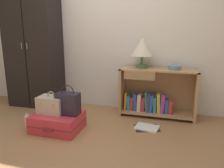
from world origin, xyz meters
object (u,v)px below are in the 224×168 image
(handbag, at_px, (68,103))
(bottle, at_px, (27,121))
(bowl, at_px, (175,67))
(bookshelf, at_px, (155,94))
(table_lamp, at_px, (142,48))
(open_book_on_floor, at_px, (147,128))
(wardrobe, at_px, (33,45))
(suitcase_large, at_px, (58,122))
(train_case, at_px, (52,105))

(handbag, distance_m, bottle, 0.66)
(bowl, distance_m, bottle, 2.20)
(bookshelf, bearing_deg, bowl, 2.56)
(bottle, bearing_deg, handbag, 5.58)
(table_lamp, xyz_separation_m, open_book_on_floor, (0.17, -0.52, -1.02))
(bowl, relative_size, handbag, 0.47)
(wardrobe, relative_size, bottle, 11.54)
(table_lamp, relative_size, open_book_on_floor, 1.17)
(bookshelf, relative_size, suitcase_large, 1.82)
(bookshelf, height_order, bottle, bookshelf)
(wardrobe, height_order, handbag, wardrobe)
(train_case, distance_m, handbag, 0.23)
(bowl, xyz_separation_m, open_book_on_floor, (-0.31, -0.52, -0.75))
(open_book_on_floor, bearing_deg, table_lamp, 108.13)
(bookshelf, relative_size, table_lamp, 2.51)
(bowl, xyz_separation_m, bottle, (-1.88, -0.92, -0.67))
(wardrobe, bearing_deg, open_book_on_floor, -13.21)
(table_lamp, bearing_deg, bookshelf, -2.36)
(bottle, bearing_deg, open_book_on_floor, 14.13)
(bowl, xyz_separation_m, train_case, (-1.51, -0.88, -0.42))
(table_lamp, height_order, bowl, table_lamp)
(bowl, bearing_deg, handbag, -146.16)
(train_case, bearing_deg, table_lamp, 40.25)
(handbag, bearing_deg, table_lamp, 46.81)
(train_case, bearing_deg, bowl, 30.14)
(wardrobe, bearing_deg, handbag, -38.34)
(bottle, bearing_deg, suitcase_large, 3.76)
(handbag, distance_m, open_book_on_floor, 1.09)
(open_book_on_floor, bearing_deg, bottle, -165.87)
(bookshelf, bearing_deg, bottle, -150.68)
(bowl, height_order, bottle, bowl)
(handbag, bearing_deg, open_book_on_floor, 19.07)
(suitcase_large, height_order, open_book_on_floor, suitcase_large)
(bowl, distance_m, train_case, 1.80)
(bottle, xyz_separation_m, open_book_on_floor, (1.57, 0.40, -0.07))
(wardrobe, bearing_deg, bookshelf, 1.22)
(train_case, bearing_deg, handbag, 4.38)
(bowl, bearing_deg, open_book_on_floor, -120.49)
(bookshelf, bearing_deg, table_lamp, 177.64)
(wardrobe, xyz_separation_m, handbag, (1.02, -0.81, -0.67))
(wardrobe, distance_m, open_book_on_floor, 2.30)
(table_lamp, bearing_deg, wardrobe, -178.36)
(table_lamp, bearing_deg, handbag, -133.19)
(open_book_on_floor, bearing_deg, suitcase_large, -161.95)
(bookshelf, xyz_separation_m, suitcase_large, (-1.17, -0.88, -0.23))
(suitcase_large, height_order, train_case, train_case)
(wardrobe, relative_size, open_book_on_floor, 5.44)
(wardrobe, distance_m, bottle, 1.36)
(wardrobe, bearing_deg, bowl, 1.37)
(train_case, distance_m, open_book_on_floor, 1.30)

